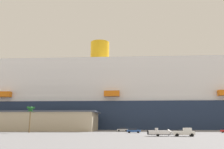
% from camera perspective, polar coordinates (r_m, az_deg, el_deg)
% --- Properties ---
extents(ground_plane, '(600.00, 600.00, 0.00)m').
position_cam_1_polar(ground_plane, '(112.59, 5.07, -12.81)').
color(ground_plane, gray).
extents(cruise_ship, '(292.68, 35.72, 57.86)m').
position_cam_1_polar(cruise_ship, '(146.55, 12.09, -5.88)').
color(cruise_ship, '#1E2D4C').
rests_on(cruise_ship, ground_plane).
extents(terminal_building, '(63.10, 24.71, 8.51)m').
position_cam_1_polar(terminal_building, '(120.47, -18.56, -10.14)').
color(terminal_building, '#B7A88C').
rests_on(terminal_building, ground_plane).
extents(pickup_truck, '(5.70, 2.54, 2.20)m').
position_cam_1_polar(pickup_truck, '(69.36, 16.35, -12.66)').
color(pickup_truck, white).
rests_on(pickup_truck, ground_plane).
extents(small_boat_on_trailer, '(7.47, 2.39, 2.15)m').
position_cam_1_polar(small_boat_on_trailer, '(68.60, 11.31, -12.97)').
color(small_boat_on_trailer, '#595960').
rests_on(small_boat_on_trailer, ground_plane).
extents(palm_tree, '(3.52, 3.46, 9.55)m').
position_cam_1_polar(palm_tree, '(96.52, -18.27, -8.05)').
color(palm_tree, brown).
rests_on(palm_tree, ground_plane).
extents(parked_car_silver_sedan, '(4.44, 2.15, 1.58)m').
position_cam_1_polar(parked_car_silver_sedan, '(103.45, 2.47, -12.53)').
color(parked_car_silver_sedan, silver).
rests_on(parked_car_silver_sedan, ground_plane).
extents(parked_car_blue_suv, '(4.91, 2.49, 1.58)m').
position_cam_1_polar(parked_car_blue_suv, '(89.39, 4.98, -12.73)').
color(parked_car_blue_suv, '#264C99').
rests_on(parked_car_blue_suv, ground_plane).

